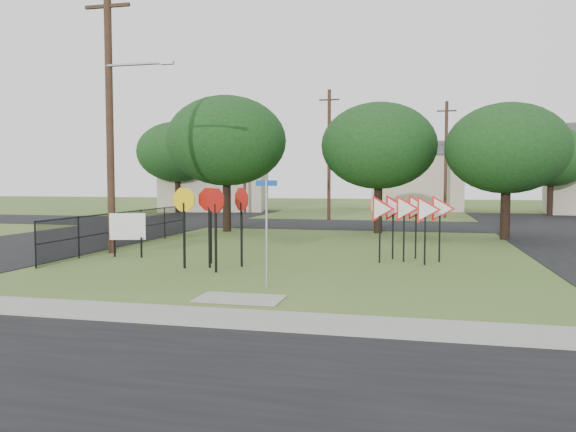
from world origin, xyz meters
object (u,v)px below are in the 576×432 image
object	(u,v)px
yield_sign_cluster	(410,211)
info_board	(128,228)
street_name_sign	(267,226)
stop_sign_cluster	(212,208)

from	to	relation	value
yield_sign_cluster	info_board	distance (m)	9.93
street_name_sign	info_board	bearing A→B (deg)	145.58
street_name_sign	info_board	xyz separation A→B (m)	(-6.32, 4.33, -0.55)
street_name_sign	info_board	distance (m)	7.68
street_name_sign	yield_sign_cluster	bearing A→B (deg)	57.46
street_name_sign	stop_sign_cluster	xyz separation A→B (m)	(-2.52, 2.77, 0.29)
street_name_sign	stop_sign_cluster	world-z (taller)	street_name_sign
street_name_sign	yield_sign_cluster	distance (m)	6.54
stop_sign_cluster	yield_sign_cluster	world-z (taller)	stop_sign_cluster
yield_sign_cluster	info_board	bearing A→B (deg)	-173.14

